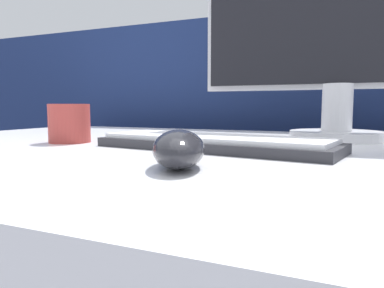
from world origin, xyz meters
The scene contains 5 objects.
partition_panel centered at (0.00, 0.61, 0.54)m, with size 5.00×0.03×1.08m.
computer_mouse_near centered at (-0.01, -0.23, 0.72)m, with size 0.11×0.14×0.05m.
keyboard centered at (-0.04, -0.04, 0.71)m, with size 0.44×0.19×0.02m.
monitor centered at (0.14, 0.24, 0.97)m, with size 0.61×0.20×0.50m.
mug centered at (-0.36, -0.04, 0.74)m, with size 0.08×0.08×0.08m.
Camera 1 is at (0.18, -0.63, 0.78)m, focal length 35.00 mm.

